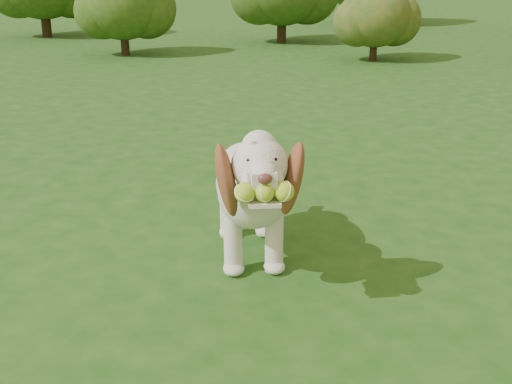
# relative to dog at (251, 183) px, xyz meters

# --- Properties ---
(ground) EXTENTS (80.00, 80.00, 0.00)m
(ground) POSITION_rel_dog_xyz_m (0.41, 0.10, -0.47)
(ground) COLOR #194313
(ground) RESTS_ON ground
(dog) EXTENTS (0.63, 1.34, 0.88)m
(dog) POSITION_rel_dog_xyz_m (0.00, 0.00, 0.00)
(dog) COLOR silver
(dog) RESTS_ON ground
(shrub_a) EXTENTS (1.38, 1.38, 1.43)m
(shrub_a) POSITION_rel_dog_xyz_m (-3.17, 7.75, 0.38)
(shrub_a) COLOR #382314
(shrub_a) RESTS_ON ground
(shrub_c) EXTENTS (1.17, 1.17, 1.21)m
(shrub_c) POSITION_rel_dog_xyz_m (1.09, 7.59, 0.25)
(shrub_c) COLOR #382314
(shrub_c) RESTS_ON ground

